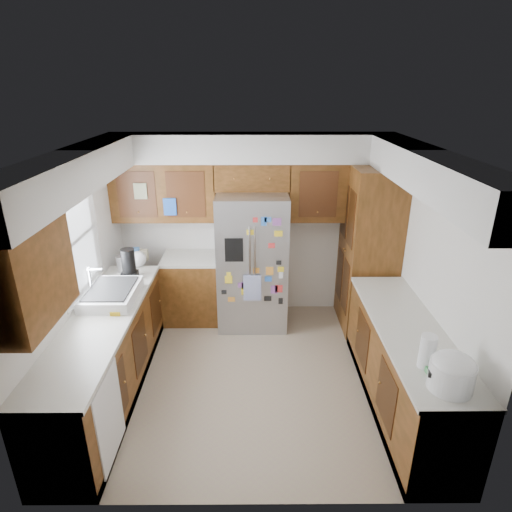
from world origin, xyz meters
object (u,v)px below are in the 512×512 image
at_px(pantry, 369,250).
at_px(rice_cooker, 452,371).
at_px(fridge, 252,261).
at_px(paper_towel, 427,351).

height_order(pantry, rice_cooker, pantry).
height_order(pantry, fridge, pantry).
relative_size(pantry, paper_towel, 7.43).
relative_size(pantry, rice_cooker, 6.29).
bearing_deg(pantry, paper_towel, -92.15).
distance_m(pantry, fridge, 1.51).
relative_size(rice_cooker, paper_towel, 1.18).
relative_size(pantry, fridge, 1.19).
bearing_deg(paper_towel, fridge, 121.74).
bearing_deg(paper_towel, pantry, 87.85).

